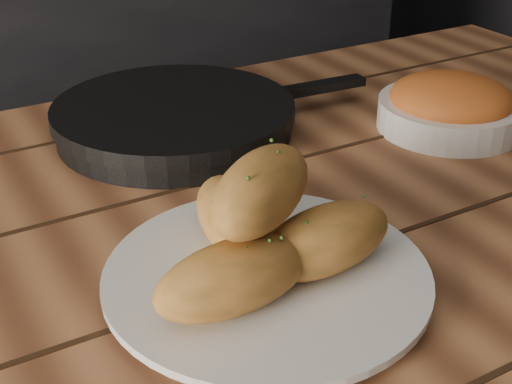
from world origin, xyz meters
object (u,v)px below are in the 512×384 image
Objects in this scene: table at (296,280)px; bowl at (450,106)px; plate at (267,278)px; skillet at (176,118)px; bread_rolls at (264,231)px.

table is 0.33m from bowl.
skillet is (0.07, 0.36, 0.01)m from plate.
skillet is 0.37m from bowl.
plate is at bearing 30.96° from bread_rolls.
skillet is at bearing 153.34° from bowl.
bread_rolls is 0.54× the size of skillet.
table is at bearing -164.98° from bowl.
table is 5.78× the size of bread_rolls.
table is at bearing 45.63° from bread_rolls.
plate is at bearing -101.15° from skillet.
skillet is at bearing 78.17° from bread_rolls.
bowl is at bearing 25.45° from plate.
skillet reaches higher than plate.
bowl is (0.41, 0.19, -0.03)m from bread_rolls.
bowl reaches higher than plate.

